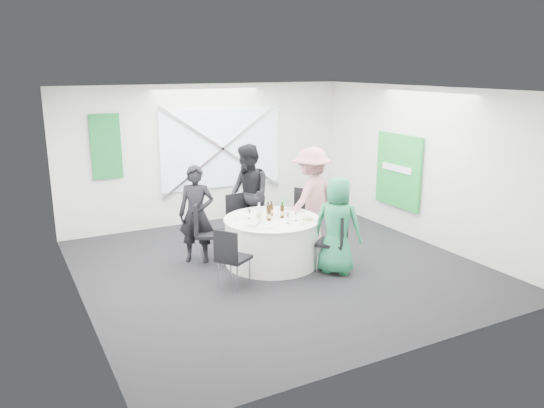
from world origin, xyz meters
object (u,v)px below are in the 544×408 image
person_man_back_left (196,214)px  person_woman_pink (311,198)px  person_man_back (248,195)px  banquet_table (272,241)px  chair_front_right (337,238)px  clear_water_bottle (259,214)px  chair_back_left (205,228)px  chair_back (239,216)px  person_woman_green (337,226)px  chair_front_left (230,254)px  green_water_bottle (283,208)px  chair_back_right (302,212)px

person_man_back_left → person_woman_pink: bearing=24.3°
person_man_back → person_woman_pink: size_ratio=1.01×
banquet_table → person_man_back_left: (-1.04, 0.66, 0.42)m
chair_front_right → clear_water_bottle: bearing=-81.3°
banquet_table → chair_back_left: bearing=151.9°
chair_back → person_man_back: person_man_back is taller
person_woman_green → clear_water_bottle: person_woman_green is taller
chair_front_left → person_man_back: person_man_back is taller
green_water_bottle → person_man_back: bearing=98.2°
chair_front_right → person_man_back: 2.01m
chair_back_right → person_woman_green: (-0.23, -1.43, 0.17)m
chair_back_right → chair_back_left: bearing=-120.1°
chair_back_left → chair_front_right: bearing=-99.7°
banquet_table → green_water_bottle: (0.24, 0.08, 0.50)m
person_man_back_left → person_woman_green: 2.29m
banquet_table → chair_back_left: chair_back_left is taller
chair_front_right → chair_front_left: (-1.74, 0.14, -0.02)m
clear_water_bottle → chair_back_left: bearing=143.7°
banquet_table → person_man_back: size_ratio=0.86×
chair_front_right → chair_back: bearing=-108.3°
person_man_back → chair_back_left: bearing=-56.6°
chair_back → chair_back_left: (-0.85, -0.54, 0.05)m
person_woman_pink → green_water_bottle: size_ratio=5.88×
chair_back_right → banquet_table: bearing=-90.0°
person_woman_pink → chair_back: bearing=-53.0°
banquet_table → person_woman_pink: size_ratio=0.87×
person_man_back → green_water_bottle: bearing=13.1°
chair_back_left → person_woman_green: bearing=-101.0°
green_water_bottle → clear_water_bottle: 0.49m
person_man_back_left → person_woman_pink: (2.02, -0.29, 0.09)m
person_woman_pink → banquet_table: bearing=0.0°
banquet_table → clear_water_bottle: 0.55m
person_woman_pink → person_woman_green: 1.25m
chair_back → chair_front_right: chair_front_right is taller
chair_front_right → person_woman_pink: 1.24m
person_woman_pink → person_woman_green: bearing=55.9°
chair_back → chair_front_left: chair_back is taller
person_woman_pink → chair_back_right: bearing=-97.7°
chair_back_right → clear_water_bottle: 1.35m
chair_front_left → green_water_bottle: size_ratio=2.98×
chair_back → chair_back_left: bearing=-153.1°
person_woman_green → green_water_bottle: 1.03m
chair_front_right → person_woman_green: person_woman_green is taller
chair_front_left → clear_water_bottle: clear_water_bottle is taller
chair_back_right → person_woman_pink: size_ratio=0.56×
person_woman_pink → clear_water_bottle: person_woman_pink is taller
chair_front_right → chair_back_right: bearing=-140.7°
chair_back_left → clear_water_bottle: size_ratio=3.50×
chair_front_right → green_water_bottle: green_water_bottle is taller
banquet_table → chair_front_left: bearing=-147.6°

